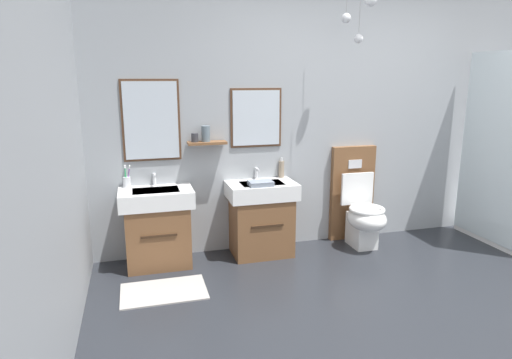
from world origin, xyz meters
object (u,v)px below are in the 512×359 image
(soap_dispenser, at_px, (281,169))
(folded_hand_towel, at_px, (261,183))
(vanity_sink_left, at_px, (158,225))
(vanity_sink_right, at_px, (261,217))
(toilet, at_px, (359,209))
(toothbrush_cup, at_px, (127,181))

(soap_dispenser, distance_m, folded_hand_towel, 0.41)
(vanity_sink_left, relative_size, soap_dispenser, 3.55)
(vanity_sink_left, bearing_deg, vanity_sink_right, 0.00)
(vanity_sink_right, bearing_deg, folded_hand_towel, -107.77)
(toilet, bearing_deg, vanity_sink_left, 179.58)
(vanity_sink_left, xyz_separation_m, toilet, (2.03, -0.01, -0.00))
(toothbrush_cup, bearing_deg, toilet, -4.04)
(toilet, distance_m, toothbrush_cup, 2.32)
(vanity_sink_right, distance_m, soap_dispenser, 0.52)
(vanity_sink_left, height_order, folded_hand_towel, folded_hand_towel)
(soap_dispenser, bearing_deg, toothbrush_cup, -179.62)
(vanity_sink_left, bearing_deg, folded_hand_towel, -7.52)
(toilet, height_order, soap_dispenser, toilet)
(vanity_sink_right, distance_m, toothbrush_cup, 1.30)
(vanity_sink_left, relative_size, vanity_sink_right, 1.00)
(toilet, bearing_deg, soap_dispenser, 167.83)
(soap_dispenser, height_order, folded_hand_towel, soap_dispenser)
(vanity_sink_right, xyz_separation_m, toothbrush_cup, (-1.23, 0.15, 0.40))
(toothbrush_cup, bearing_deg, vanity_sink_right, -6.77)
(toilet, relative_size, toothbrush_cup, 4.79)
(toilet, relative_size, soap_dispenser, 4.94)
(vanity_sink_right, distance_m, toilet, 1.05)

